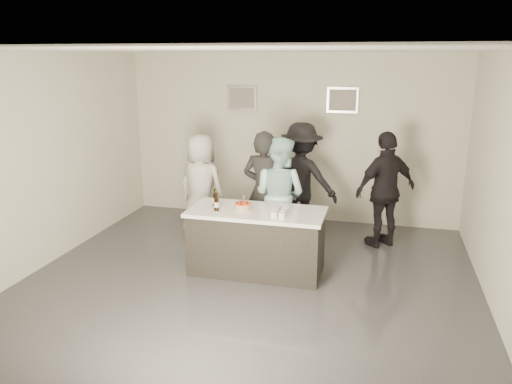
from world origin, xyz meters
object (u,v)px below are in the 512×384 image
at_px(person_main_black, 264,192).
at_px(person_guest_back, 301,180).
at_px(bar_counter, 257,241).
at_px(person_main_blue, 279,195).
at_px(beer_bottle_a, 215,197).
at_px(person_guest_right, 386,190).
at_px(beer_bottle_b, 216,201).
at_px(person_guest_left, 201,186).
at_px(cake, 243,206).

bearing_deg(person_main_black, person_guest_back, -106.33).
relative_size(bar_counter, person_main_blue, 1.04).
relative_size(person_main_blue, person_guest_back, 0.94).
bearing_deg(beer_bottle_a, person_guest_right, 32.01).
distance_m(bar_counter, person_main_black, 0.97).
relative_size(beer_bottle_a, person_guest_back, 0.14).
height_order(beer_bottle_b, person_guest_right, person_guest_right).
xyz_separation_m(person_main_blue, person_guest_left, (-1.39, 0.35, -0.04)).
relative_size(person_guest_left, person_guest_right, 0.94).
relative_size(beer_bottle_a, person_guest_left, 0.15).
xyz_separation_m(cake, beer_bottle_a, (-0.41, 0.04, 0.09)).
bearing_deg(beer_bottle_b, person_main_blue, 56.92).
bearing_deg(person_main_black, person_guest_left, -6.63).
xyz_separation_m(beer_bottle_b, person_main_blue, (0.66, 1.01, -0.13)).
bearing_deg(person_guest_back, person_guest_left, 23.56).
xyz_separation_m(cake, person_guest_left, (-1.06, 1.20, -0.08)).
xyz_separation_m(person_guest_left, person_guest_back, (1.58, 0.47, 0.09)).
bearing_deg(cake, person_main_blue, 68.83).
height_order(beer_bottle_a, person_guest_left, person_guest_left).
relative_size(bar_counter, person_guest_right, 1.02).
xyz_separation_m(person_main_blue, person_guest_back, (0.20, 0.82, 0.05)).
height_order(person_main_black, person_guest_right, person_main_black).
bearing_deg(beer_bottle_b, person_main_black, 66.75).
bearing_deg(beer_bottle_a, person_main_black, 57.11).
bearing_deg(bar_counter, cake, 179.47).
height_order(person_guest_left, person_guest_right, person_guest_right).
height_order(bar_counter, person_guest_left, person_guest_left).
xyz_separation_m(beer_bottle_b, person_main_black, (0.42, 0.99, -0.10)).
distance_m(person_main_black, person_main_blue, 0.23).
relative_size(cake, person_main_blue, 0.13).
bearing_deg(person_main_blue, person_guest_left, 4.77).
bearing_deg(bar_counter, person_guest_left, 136.34).
bearing_deg(bar_counter, person_guest_right, 41.22).
bearing_deg(bar_counter, beer_bottle_a, 175.95).
distance_m(beer_bottle_b, person_main_black, 1.08).
height_order(cake, person_guest_back, person_guest_back).
bearing_deg(beer_bottle_a, bar_counter, -4.05).
xyz_separation_m(cake, person_main_black, (0.10, 0.83, -0.00)).
bearing_deg(person_guest_left, cake, 145.70).
bearing_deg(person_main_blue, beer_bottle_a, 66.22).
bearing_deg(person_main_blue, person_guest_back, -84.76).
height_order(person_guest_left, person_guest_back, person_guest_back).
height_order(person_main_black, person_guest_back, person_guest_back).
xyz_separation_m(cake, person_guest_right, (1.89, 1.48, -0.02)).
height_order(person_main_blue, person_guest_left, person_main_blue).
relative_size(beer_bottle_a, person_main_black, 0.14).
relative_size(beer_bottle_a, person_guest_right, 0.14).
height_order(cake, person_main_blue, person_main_blue).
height_order(beer_bottle_a, person_main_blue, person_main_blue).
bearing_deg(person_guest_left, bar_counter, 150.58).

